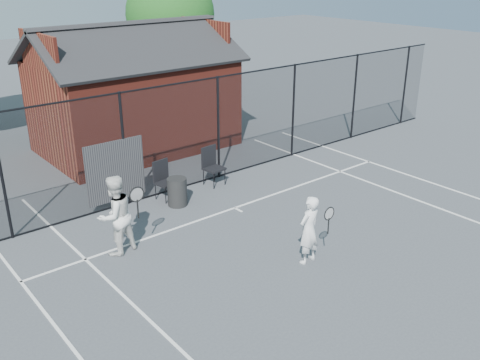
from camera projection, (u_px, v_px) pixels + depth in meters
ground at (320, 253)px, 11.73m from camera, size 80.00×80.00×0.00m
court_lines at (368, 279)px, 10.78m from camera, size 11.02×18.00×0.01m
fence at (180, 139)px, 14.59m from camera, size 22.04×3.00×3.00m
clubhouse at (135, 101)px, 17.87m from camera, size 6.50×4.36×4.19m
tree_right at (170, 15)px, 23.93m from camera, size 3.97×3.97×5.70m
player_front at (309, 230)px, 11.13m from camera, size 0.70×0.53×1.51m
player_back at (115, 215)px, 11.45m from camera, size 1.03×0.84×1.79m
chair_left at (166, 181)px, 14.21m from camera, size 0.57×0.59×1.04m
chair_right at (214, 167)px, 15.13m from camera, size 0.58×0.60×1.09m
waste_bin at (177, 192)px, 13.92m from camera, size 0.51×0.51×0.75m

